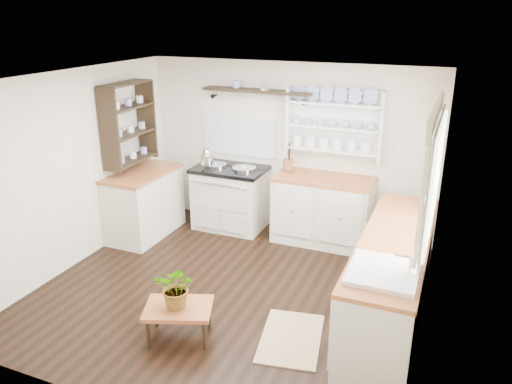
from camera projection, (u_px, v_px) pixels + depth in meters
floor at (230, 290)px, 5.53m from camera, size 4.00×3.80×0.01m
wall_back at (288, 148)px, 6.78m from camera, size 4.00×0.02×2.30m
wall_right at (432, 222)px, 4.41m from camera, size 0.02×3.80×2.30m
wall_left at (74, 170)px, 5.85m from camera, size 0.02×3.80×2.30m
ceiling at (225, 79)px, 4.74m from camera, size 4.00×3.80×0.01m
window at (432, 172)px, 4.42m from camera, size 0.08×1.55×1.22m
aga_cooker at (230, 197)px, 7.00m from camera, size 0.99×0.69×0.91m
back_cabinets at (323, 209)px, 6.54m from camera, size 1.27×0.63×0.90m
right_cabinets at (391, 279)px, 4.84m from camera, size 0.62×2.43×0.90m
belfast_sink at (382, 285)px, 4.08m from camera, size 0.55×0.60×0.45m
left_cabinets at (144, 203)px, 6.76m from camera, size 0.62×1.13×0.90m
plate_rack at (336, 123)px, 6.38m from camera, size 1.20×0.22×0.90m
high_shelf at (257, 92)px, 6.56m from camera, size 1.50×0.29×0.16m
left_shelving at (129, 123)px, 6.44m from camera, size 0.28×0.80×1.05m
kettle at (207, 157)px, 6.79m from camera, size 0.18×0.18×0.22m
utensil_crock at (288, 165)px, 6.62m from camera, size 0.13×0.13×0.15m
center_table at (179, 311)px, 4.63m from camera, size 0.73×0.63×0.33m
potted_plant at (177, 287)px, 4.54m from camera, size 0.41×0.37×0.41m
floor_rug at (291, 338)px, 4.70m from camera, size 0.69×0.93×0.02m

